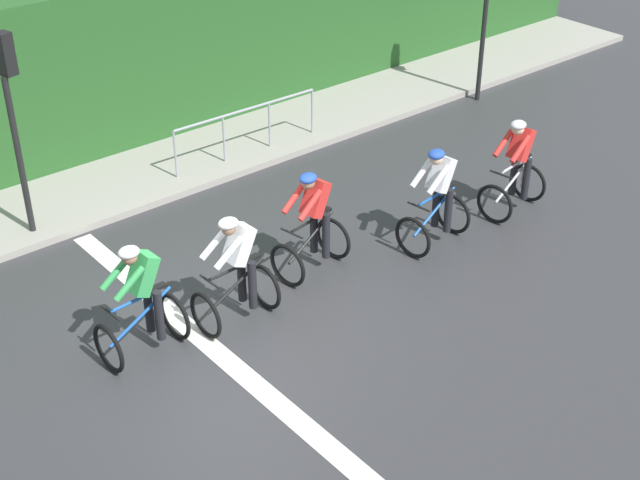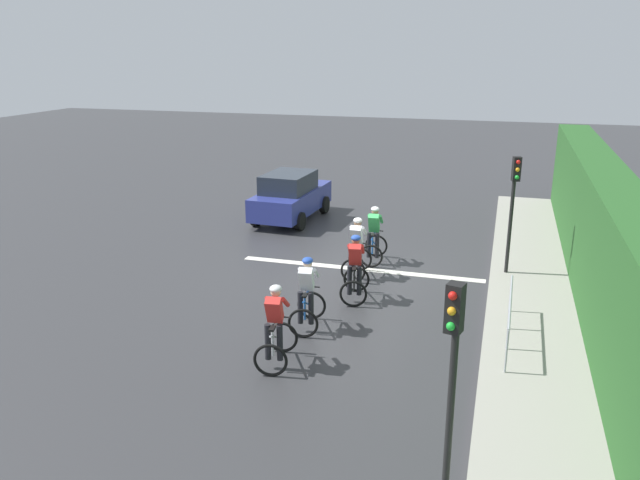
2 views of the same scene
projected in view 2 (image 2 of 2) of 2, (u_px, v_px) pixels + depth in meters
The scene contains 14 objects.
ground_plane at pixel (357, 273), 17.61m from camera, with size 80.00×80.00×0.00m, color #333335.
sidewalk_kerb at pixel (548, 321), 14.41m from camera, with size 2.80×24.96×0.12m, color #9E998E.
stone_wall_low at pixel (591, 320), 14.12m from camera, with size 0.44×24.96×0.41m, color tan.
hedge_wall at pixel (614, 263), 13.63m from camera, with size 1.10×24.96×3.16m, color #265623.
road_marking_stop_line at pixel (360, 269), 17.95m from camera, with size 7.00×0.30×0.01m, color silver.
cyclist_lead at pixel (275, 328), 12.32m from camera, with size 0.82×1.16×1.66m.
cyclist_second at pixel (307, 296), 13.92m from camera, with size 0.80×1.15×1.66m.
cyclist_mid at pixel (355, 270), 15.55m from camera, with size 0.84×1.17×1.66m.
cyclist_fourth at pixel (357, 249), 17.10m from camera, with size 0.72×1.11×1.66m.
cyclist_trailing at pixel (374, 236), 18.29m from camera, with size 0.74×1.12×1.66m.
car_navy at pixel (291, 196), 22.85m from camera, with size 2.06×4.19×1.76m.
traffic_light_near_crossing at pixel (513, 198), 16.68m from camera, with size 0.25×0.31×3.34m.
traffic_light_far_junction at pixel (452, 365), 7.94m from camera, with size 0.24×0.31×3.34m.
pedestrian_railing_kerbside at pixel (510, 310), 13.21m from camera, with size 0.10×3.08×1.03m.
Camera 2 is at (-3.73, 16.17, 6.07)m, focal length 35.34 mm.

